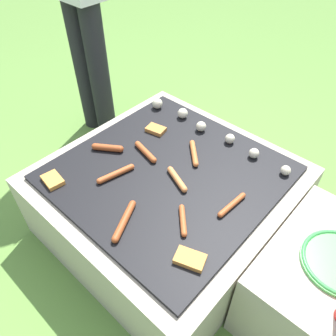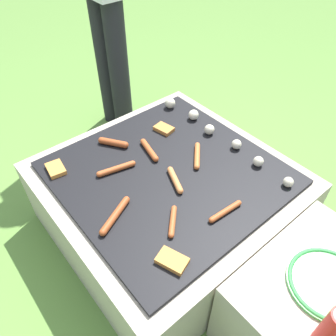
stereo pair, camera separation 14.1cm
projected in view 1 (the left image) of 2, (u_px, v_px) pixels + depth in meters
The scene contains 15 objects.
ground_plane at pixel (168, 225), 1.69m from camera, with size 14.00×14.00×0.00m, color #567F38.
grill at pixel (168, 201), 1.56m from camera, with size 0.99×0.99×0.39m.
side_ledge at pixel (322, 290), 1.23m from camera, with size 0.44×0.58×0.39m.
sausage_mid_right at pixel (124, 221), 1.21m from camera, with size 0.10×0.18×0.03m.
sausage_front_right at pixel (145, 152), 1.49m from camera, with size 0.16×0.06×0.03m.
sausage_back_left at pixel (177, 179), 1.37m from camera, with size 0.15×0.07×0.03m.
sausage_front_left at pixel (116, 174), 1.39m from camera, with size 0.06×0.17×0.03m.
sausage_front_center at pixel (183, 220), 1.22m from camera, with size 0.11×0.11×0.02m.
sausage_mid_left at pixel (232, 205), 1.27m from camera, with size 0.03×0.16×0.02m.
sausage_back_right at pixel (194, 153), 1.49m from camera, with size 0.13×0.13×0.02m.
sausage_back_center at pixel (108, 148), 1.51m from camera, with size 0.13×0.10×0.03m.
bread_slice_center at pixel (156, 129), 1.62m from camera, with size 0.10×0.08×0.02m.
bread_slice_left at pixel (53, 180), 1.37m from camera, with size 0.10×0.08×0.02m.
bread_slice_right at pixel (190, 259), 1.10m from camera, with size 0.12×0.10×0.02m.
mushroom_row at pixel (204, 127), 1.61m from camera, with size 0.81×0.08×0.06m.
Camera 1 is at (0.68, -0.75, 1.38)m, focal length 35.00 mm.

